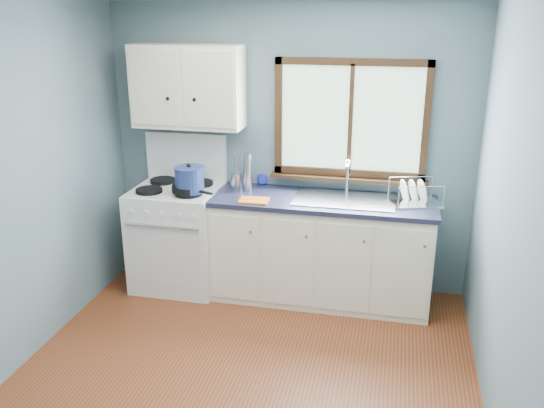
% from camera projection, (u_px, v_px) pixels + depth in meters
% --- Properties ---
extents(floor, '(3.20, 3.60, 0.02)m').
position_uv_depth(floor, '(235.00, 397.00, 3.83)').
color(floor, brown).
rests_on(floor, ground).
extents(wall_back, '(3.20, 0.02, 2.50)m').
position_uv_depth(wall_back, '(289.00, 149.00, 5.09)').
color(wall_back, slate).
rests_on(wall_back, ground).
extents(wall_right, '(0.02, 3.60, 2.50)m').
position_uv_depth(wall_right, '(519.00, 243.00, 3.08)').
color(wall_right, slate).
rests_on(wall_right, ground).
extents(gas_range, '(0.76, 0.69, 1.36)m').
position_uv_depth(gas_range, '(178.00, 234.00, 5.22)').
color(gas_range, white).
rests_on(gas_range, floor).
extents(base_cabinets, '(1.85, 0.60, 0.88)m').
position_uv_depth(base_cabinets, '(321.00, 254.00, 4.99)').
color(base_cabinets, '#F4EECD').
rests_on(base_cabinets, floor).
extents(countertop, '(1.89, 0.64, 0.04)m').
position_uv_depth(countertop, '(323.00, 201.00, 4.83)').
color(countertop, black).
rests_on(countertop, base_cabinets).
extents(sink, '(0.84, 0.46, 0.44)m').
position_uv_depth(sink, '(344.00, 207.00, 4.81)').
color(sink, silver).
rests_on(sink, countertop).
extents(window, '(1.36, 0.10, 1.03)m').
position_uv_depth(window, '(350.00, 128.00, 4.87)').
color(window, '#9EC6A8').
rests_on(window, wall_back).
extents(upper_cabinets, '(0.95, 0.35, 0.70)m').
position_uv_depth(upper_cabinets, '(188.00, 87.00, 4.91)').
color(upper_cabinets, '#F4EECD').
rests_on(upper_cabinets, wall_back).
extents(skillet, '(0.43, 0.36, 0.05)m').
position_uv_depth(skillet, '(188.00, 188.00, 4.88)').
color(skillet, black).
rests_on(skillet, gas_range).
extents(stockpot, '(0.33, 0.33, 0.25)m').
position_uv_depth(stockpot, '(189.00, 179.00, 4.84)').
color(stockpot, navy).
rests_on(stockpot, gas_range).
extents(utensil_crock, '(0.12, 0.12, 0.34)m').
position_uv_depth(utensil_crock, '(237.00, 181.00, 5.09)').
color(utensil_crock, silver).
rests_on(utensil_crock, countertop).
extents(thermos, '(0.09, 0.09, 0.33)m').
position_uv_depth(thermos, '(247.00, 172.00, 4.98)').
color(thermos, silver).
rests_on(thermos, countertop).
extents(soap_bottle, '(0.13, 0.13, 0.26)m').
position_uv_depth(soap_bottle, '(263.00, 172.00, 5.14)').
color(soap_bottle, '#1E26AF').
rests_on(soap_bottle, countertop).
extents(dish_towel, '(0.25, 0.18, 0.02)m').
position_uv_depth(dish_towel, '(254.00, 201.00, 4.76)').
color(dish_towel, orange).
rests_on(dish_towel, countertop).
extents(dish_rack, '(0.46, 0.40, 0.20)m').
position_uv_depth(dish_rack, '(414.00, 197.00, 4.70)').
color(dish_rack, silver).
rests_on(dish_rack, countertop).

